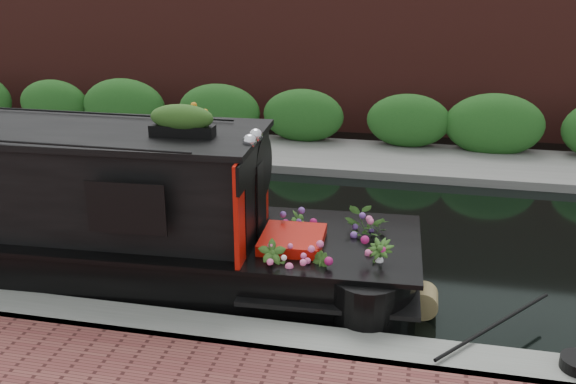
# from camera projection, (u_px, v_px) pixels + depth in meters

# --- Properties ---
(ground) EXTENTS (80.00, 80.00, 0.00)m
(ground) POSITION_uv_depth(u_px,v_px,m) (244.00, 230.00, 10.41)
(ground) COLOR black
(ground) RESTS_ON ground
(near_bank_coping) EXTENTS (40.00, 0.60, 0.50)m
(near_bank_coping) POSITION_uv_depth(u_px,v_px,m) (164.00, 340.00, 7.37)
(near_bank_coping) COLOR slate
(near_bank_coping) RESTS_ON ground
(far_bank_path) EXTENTS (40.00, 2.40, 0.34)m
(far_bank_path) POSITION_uv_depth(u_px,v_px,m) (296.00, 158.00, 14.27)
(far_bank_path) COLOR slate
(far_bank_path) RESTS_ON ground
(far_hedge) EXTENTS (40.00, 1.10, 2.80)m
(far_hedge) POSITION_uv_depth(u_px,v_px,m) (304.00, 147.00, 15.09)
(far_hedge) COLOR #22561C
(far_hedge) RESTS_ON ground
(far_brick_wall) EXTENTS (40.00, 1.00, 8.00)m
(far_brick_wall) POSITION_uv_depth(u_px,v_px,m) (319.00, 126.00, 17.02)
(far_brick_wall) COLOR #51201B
(far_brick_wall) RESTS_ON ground
(rope_fender) EXTENTS (0.36, 0.37, 0.36)m
(rope_fender) POSITION_uv_depth(u_px,v_px,m) (423.00, 301.00, 7.88)
(rope_fender) COLOR olive
(rope_fender) RESTS_ON ground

